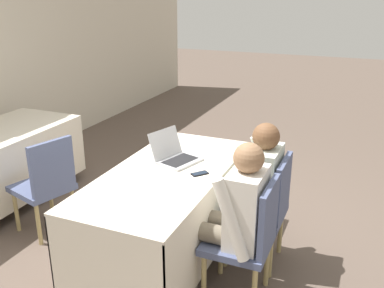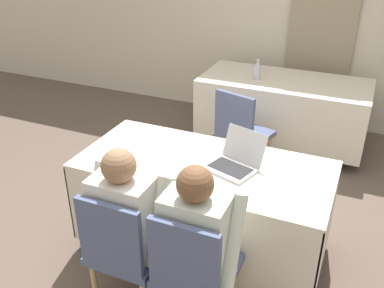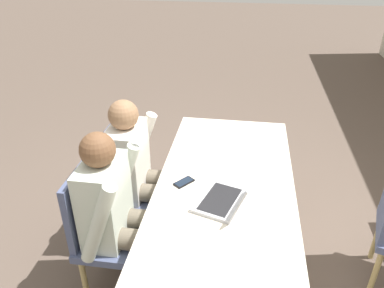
# 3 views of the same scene
# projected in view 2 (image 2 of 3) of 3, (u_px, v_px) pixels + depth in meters

# --- Properties ---
(ground_plane) EXTENTS (24.00, 24.00, 0.00)m
(ground_plane) POSITION_uv_depth(u_px,v_px,m) (203.00, 247.00, 3.31)
(ground_plane) COLOR brown
(wall_back) EXTENTS (12.00, 0.06, 2.70)m
(wall_back) POSITION_uv_depth(u_px,v_px,m) (294.00, 9.00, 4.88)
(wall_back) COLOR beige
(wall_back) RESTS_ON ground_plane
(curtain_panel) EXTENTS (0.74, 0.04, 2.65)m
(curtain_panel) POSITION_uv_depth(u_px,v_px,m) (324.00, 14.00, 4.72)
(curtain_panel) COLOR gray
(curtain_panel) RESTS_ON ground_plane
(conference_table_near) EXTENTS (1.76, 0.83, 0.75)m
(conference_table_near) POSITION_uv_depth(u_px,v_px,m) (204.00, 185.00, 3.05)
(conference_table_near) COLOR beige
(conference_table_near) RESTS_ON ground_plane
(conference_table_far) EXTENTS (1.76, 0.83, 0.75)m
(conference_table_far) POSITION_uv_depth(u_px,v_px,m) (284.00, 96.00, 4.59)
(conference_table_far) COLOR beige
(conference_table_far) RESTS_ON ground_plane
(laptop) EXTENTS (0.40, 0.40, 0.24)m
(laptop) POSITION_uv_depth(u_px,v_px,m) (235.00, 162.00, 2.89)
(laptop) COLOR #B7B7BC
(laptop) RESTS_ON conference_table_near
(cell_phone) EXTENTS (0.14, 0.13, 0.01)m
(cell_phone) POSITION_uv_depth(u_px,v_px,m) (196.00, 182.00, 2.74)
(cell_phone) COLOR black
(cell_phone) RESTS_ON conference_table_near
(paper_beside_laptop) EXTENTS (0.28, 0.34, 0.00)m
(paper_beside_laptop) POSITION_uv_depth(u_px,v_px,m) (161.00, 168.00, 2.90)
(paper_beside_laptop) COLOR white
(paper_beside_laptop) RESTS_ON conference_table_near
(water_bottle) EXTENTS (0.07, 0.07, 0.21)m
(water_bottle) POSITION_uv_depth(u_px,v_px,m) (257.00, 70.00, 4.49)
(water_bottle) COLOR #B7B7C1
(water_bottle) RESTS_ON conference_table_far
(chair_near_left) EXTENTS (0.44, 0.44, 0.89)m
(chair_near_left) POSITION_uv_depth(u_px,v_px,m) (124.00, 248.00, 2.58)
(chair_near_left) COLOR tan
(chair_near_left) RESTS_ON ground_plane
(chair_near_right) EXTENTS (0.44, 0.44, 0.89)m
(chair_near_right) POSITION_uv_depth(u_px,v_px,m) (193.00, 270.00, 2.42)
(chair_near_right) COLOR tan
(chair_near_right) RESTS_ON ground_plane
(chair_far_spare) EXTENTS (0.55, 0.55, 0.89)m
(chair_far_spare) POSITION_uv_depth(u_px,v_px,m) (241.00, 131.00, 4.03)
(chair_far_spare) COLOR tan
(chair_far_spare) RESTS_ON ground_plane
(person_checkered_shirt) EXTENTS (0.50, 0.52, 1.15)m
(person_checkered_shirt) POSITION_uv_depth(u_px,v_px,m) (131.00, 217.00, 2.59)
(person_checkered_shirt) COLOR #665B4C
(person_checkered_shirt) RESTS_ON ground_plane
(person_white_shirt) EXTENTS (0.50, 0.52, 1.15)m
(person_white_shirt) POSITION_uv_depth(u_px,v_px,m) (200.00, 237.00, 2.43)
(person_white_shirt) COLOR #665B4C
(person_white_shirt) RESTS_ON ground_plane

